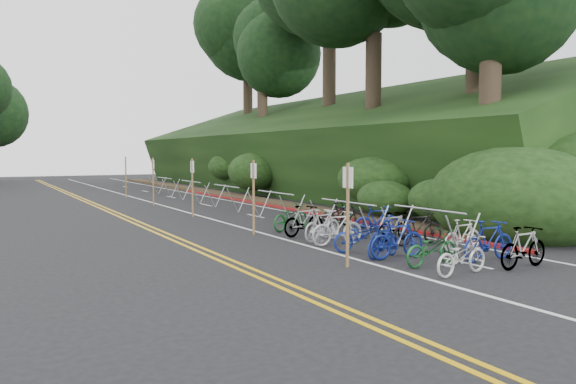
# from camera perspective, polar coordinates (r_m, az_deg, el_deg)

# --- Properties ---
(ground) EXTENTS (120.00, 120.00, 0.00)m
(ground) POSITION_cam_1_polar(r_m,az_deg,el_deg) (14.29, 3.12, -7.07)
(ground) COLOR black
(ground) RESTS_ON ground
(road_markings) EXTENTS (7.47, 80.00, 0.01)m
(road_markings) POSITION_cam_1_polar(r_m,az_deg,el_deg) (23.56, -8.83, -2.72)
(road_markings) COLOR gold
(road_markings) RESTS_ON ground
(red_curb) EXTENTS (0.25, 28.00, 0.10)m
(red_curb) POSITION_cam_1_polar(r_m,az_deg,el_deg) (27.39, -0.26, -1.64)
(red_curb) COLOR maroon
(red_curb) RESTS_ON ground
(embankment) EXTENTS (14.30, 48.14, 9.11)m
(embankment) POSITION_cam_1_polar(r_m,az_deg,el_deg) (37.05, 4.29, 3.72)
(embankment) COLOR black
(embankment) RESTS_ON ground
(tree_cluster) EXTENTS (32.65, 54.21, 18.74)m
(tree_cluster) POSITION_cam_1_polar(r_m,az_deg,el_deg) (39.06, -2.29, 17.24)
(tree_cluster) COLOR #2D2319
(tree_cluster) RESTS_ON ground
(bike_rack_front) EXTENTS (1.19, 2.65, 1.27)m
(bike_rack_front) POSITION_cam_1_polar(r_m,az_deg,el_deg) (15.26, 14.00, -3.05)
(bike_rack_front) COLOR #9C9EA1
(bike_rack_front) RESTS_ON ground
(bike_racks_rest) EXTENTS (1.14, 23.00, 1.17)m
(bike_racks_rest) POSITION_cam_1_polar(r_m,az_deg,el_deg) (27.04, -6.30, -0.03)
(bike_racks_rest) COLOR #9C9EA1
(bike_racks_rest) RESTS_ON ground
(signpost_near) EXTENTS (0.08, 0.40, 2.51)m
(signpost_near) POSITION_cam_1_polar(r_m,az_deg,el_deg) (13.45, 6.08, -1.61)
(signpost_near) COLOR brown
(signpost_near) RESTS_ON ground
(signposts_rest) EXTENTS (0.08, 18.40, 2.50)m
(signposts_rest) POSITION_cam_1_polar(r_m,az_deg,el_deg) (27.11, -11.81, 1.14)
(signposts_rest) COLOR brown
(signposts_rest) RESTS_ON ground
(bike_front) EXTENTS (0.86, 1.52, 0.88)m
(bike_front) POSITION_cam_1_polar(r_m,az_deg,el_deg) (14.88, 9.65, -4.96)
(bike_front) COLOR navy
(bike_front) RESTS_ON ground
(bike_valet) EXTENTS (3.37, 10.21, 1.05)m
(bike_valet) POSITION_cam_1_polar(r_m,az_deg,el_deg) (16.85, 9.23, -3.73)
(bike_valet) COLOR beige
(bike_valet) RESTS_ON ground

